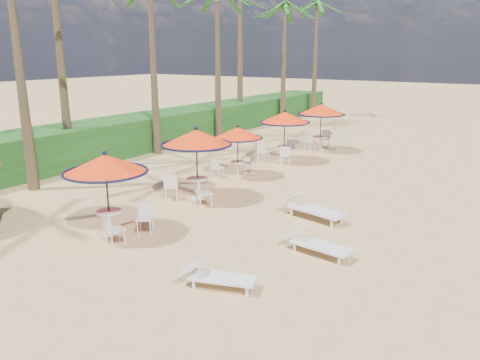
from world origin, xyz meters
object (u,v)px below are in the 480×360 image
(station_2, at_px, (237,137))
(lounger_near, at_px, (215,275))
(station_4, at_px, (322,115))
(station_3, at_px, (284,124))
(lounger_mid, at_px, (315,242))
(lounger_far, at_px, (311,207))
(station_0, at_px, (108,172))
(station_1, at_px, (195,144))

(station_2, bearing_deg, lounger_near, -59.05)
(station_4, bearing_deg, station_3, -97.04)
(station_4, distance_m, lounger_mid, 13.98)
(station_2, distance_m, station_3, 3.66)
(station_4, relative_size, lounger_far, 1.14)
(station_3, height_order, lounger_far, station_3)
(station_3, xyz_separation_m, lounger_mid, (5.98, -9.25, -1.55))
(station_2, relative_size, lounger_mid, 1.14)
(lounger_near, height_order, lounger_far, lounger_far)
(station_0, bearing_deg, lounger_mid, 20.67)
(station_3, relative_size, lounger_mid, 1.30)
(station_2, relative_size, station_3, 0.88)
(lounger_near, bearing_deg, station_4, 86.74)
(lounger_far, bearing_deg, lounger_near, -76.75)
(station_1, height_order, station_2, station_1)
(lounger_mid, bearing_deg, station_0, -152.69)
(station_0, xyz_separation_m, lounger_near, (4.41, -0.89, -1.63))
(station_0, xyz_separation_m, lounger_far, (4.21, 4.57, -1.55))
(station_1, relative_size, station_4, 1.01)
(lounger_mid, bearing_deg, lounger_near, -103.77)
(station_4, height_order, lounger_near, station_4)
(station_1, bearing_deg, lounger_far, 6.04)
(lounger_near, bearing_deg, station_0, 149.53)
(station_2, relative_size, lounger_far, 0.98)
(station_0, distance_m, station_1, 4.11)
(station_1, distance_m, station_4, 10.70)
(station_1, xyz_separation_m, station_2, (-0.60, 3.57, -0.33))
(station_3, height_order, lounger_mid, station_3)
(lounger_far, bearing_deg, station_0, -121.45)
(lounger_near, bearing_deg, lounger_far, 72.95)
(station_0, distance_m, station_2, 7.72)
(lounger_near, distance_m, lounger_far, 5.46)
(station_1, height_order, lounger_far, station_1)
(station_2, bearing_deg, lounger_mid, -41.90)
(station_0, bearing_deg, lounger_near, -11.41)
(station_2, xyz_separation_m, lounger_mid, (6.24, -5.60, -1.39))
(station_4, bearing_deg, station_1, -90.54)
(station_1, bearing_deg, station_2, 99.47)
(station_0, relative_size, station_2, 1.12)
(station_3, distance_m, station_4, 3.50)
(station_2, height_order, lounger_mid, station_2)
(station_2, relative_size, station_4, 0.85)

